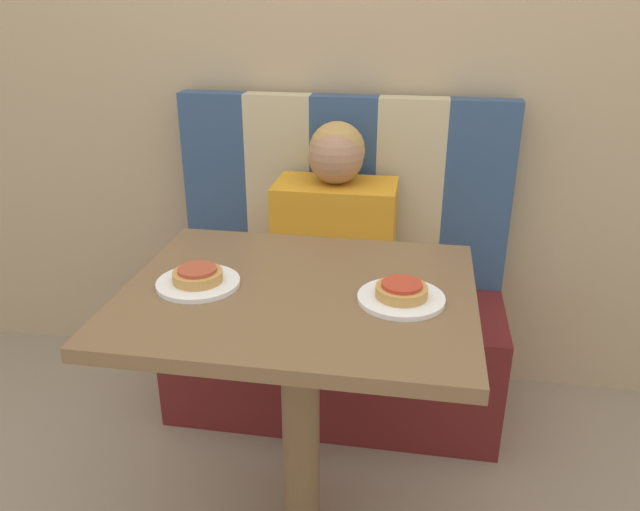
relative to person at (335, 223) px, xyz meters
The scene contains 9 objects.
wall_back 0.65m from the person, 90.00° to the left, with size 7.00×0.05×2.60m.
booth_seat 0.50m from the person, 90.00° to the right, with size 1.17×0.47×0.44m.
booth_backrest 0.20m from the person, 90.00° to the left, with size 1.17×0.08×0.67m.
dining_table 0.62m from the person, 90.00° to the right, with size 0.84×0.69×0.77m.
person is the anchor object (origin of this frame).
plate_left 0.68m from the person, 111.23° to the right, with size 0.20×0.20×0.01m.
plate_right 0.68m from the person, 68.77° to the right, with size 0.20×0.20×0.01m.
pizza_left 0.68m from the person, 111.23° to the right, with size 0.12×0.12×0.03m.
pizza_right 0.68m from the person, 68.77° to the right, with size 0.12×0.12×0.03m.
Camera 1 is at (0.28, -1.32, 1.44)m, focal length 35.00 mm.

